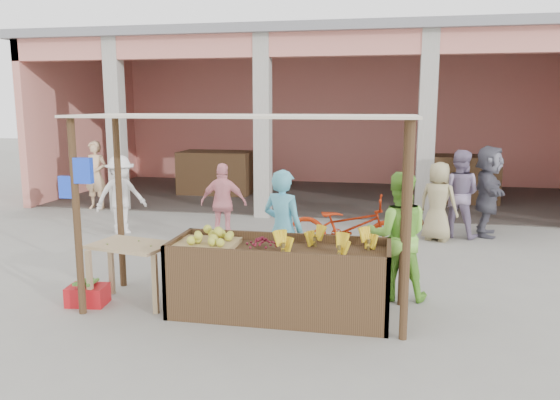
% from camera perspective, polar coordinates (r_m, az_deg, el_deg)
% --- Properties ---
extents(ground, '(60.00, 60.00, 0.00)m').
position_cam_1_polar(ground, '(6.87, -4.23, -11.45)').
color(ground, gray).
rests_on(ground, ground).
extents(market_building, '(14.40, 6.40, 4.20)m').
position_cam_1_polar(market_building, '(15.18, 4.96, 10.67)').
color(market_building, tan).
rests_on(market_building, ground).
extents(fruit_stall, '(2.60, 0.95, 0.80)m').
position_cam_1_polar(fruit_stall, '(6.62, -0.05, -8.57)').
color(fruit_stall, '#49321D').
rests_on(fruit_stall, ground).
extents(stall_awning, '(4.09, 1.35, 2.39)m').
position_cam_1_polar(stall_awning, '(6.48, -4.43, 5.26)').
color(stall_awning, '#49321D').
rests_on(stall_awning, ground).
extents(banana_heap, '(1.10, 0.60, 0.20)m').
position_cam_1_polar(banana_heap, '(6.45, 4.64, -4.46)').
color(banana_heap, yellow).
rests_on(banana_heap, fruit_stall).
extents(melon_tray, '(0.72, 0.62, 0.19)m').
position_cam_1_polar(melon_tray, '(6.69, -7.64, -4.09)').
color(melon_tray, '#A18553').
rests_on(melon_tray, fruit_stall).
extents(berry_heap, '(0.46, 0.38, 0.15)m').
position_cam_1_polar(berry_heap, '(6.58, -1.89, -4.39)').
color(berry_heap, maroon).
rests_on(berry_heap, fruit_stall).
extents(side_table, '(1.07, 0.82, 0.78)m').
position_cam_1_polar(side_table, '(7.15, -15.29, -5.48)').
color(side_table, '#A28361').
rests_on(side_table, ground).
extents(papaya_pile, '(0.73, 0.42, 0.21)m').
position_cam_1_polar(papaya_pile, '(7.09, -15.38, -3.60)').
color(papaya_pile, '#42882C').
rests_on(papaya_pile, side_table).
extents(red_crate, '(0.51, 0.39, 0.25)m').
position_cam_1_polar(red_crate, '(7.42, -19.46, -9.35)').
color(red_crate, '#B01218').
rests_on(red_crate, ground).
extents(plantain_bundle, '(0.37, 0.26, 0.07)m').
position_cam_1_polar(plantain_bundle, '(7.37, -19.53, -8.17)').
color(plantain_bundle, '#4A832F').
rests_on(plantain_bundle, red_crate).
extents(produce_sacks, '(1.09, 0.82, 0.66)m').
position_cam_1_polar(produce_sacks, '(11.78, 14.94, -1.00)').
color(produce_sacks, maroon).
rests_on(produce_sacks, ground).
extents(vendor_blue, '(0.79, 0.69, 1.76)m').
position_cam_1_polar(vendor_blue, '(7.40, 0.31, -2.70)').
color(vendor_blue, '#56B9D7').
rests_on(vendor_blue, ground).
extents(vendor_green, '(0.87, 0.53, 1.75)m').
position_cam_1_polar(vendor_green, '(7.20, 12.23, -3.33)').
color(vendor_green, '#76C43D').
rests_on(vendor_green, ground).
extents(motorcycle, '(0.74, 2.10, 1.10)m').
position_cam_1_polar(motorcycle, '(8.96, 6.97, -2.72)').
color(motorcycle, '#982007').
rests_on(motorcycle, ground).
extents(shopper_a, '(1.12, 1.13, 1.66)m').
position_cam_1_polar(shopper_a, '(11.02, -16.31, 0.81)').
color(shopper_a, white).
rests_on(shopper_a, ground).
extents(shopper_b, '(0.93, 0.52, 1.55)m').
position_cam_1_polar(shopper_b, '(9.99, -5.93, -0.04)').
color(shopper_b, pink).
rests_on(shopper_b, ground).
extents(shopper_c, '(0.93, 0.81, 1.63)m').
position_cam_1_polar(shopper_c, '(10.46, 16.22, 0.27)').
color(shopper_c, tan).
rests_on(shopper_c, ground).
extents(shopper_d, '(0.92, 1.77, 1.83)m').
position_cam_1_polar(shopper_d, '(11.16, 20.94, 1.12)').
color(shopper_d, '#53515E').
rests_on(shopper_d, ground).
extents(shopper_e, '(0.68, 0.54, 1.71)m').
position_cam_1_polar(shopper_e, '(13.85, -18.70, 2.61)').
color(shopper_e, '#E3B688').
rests_on(shopper_e, ground).
extents(shopper_f, '(1.00, 0.74, 1.82)m').
position_cam_1_polar(shopper_f, '(10.85, 18.16, 1.03)').
color(shopper_f, gray).
rests_on(shopper_f, ground).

